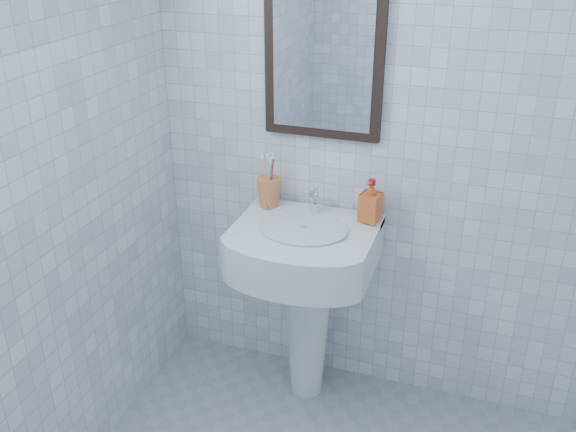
% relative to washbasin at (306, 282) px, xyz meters
% --- Properties ---
extents(wall_back, '(2.20, 0.02, 2.50)m').
position_rel_washbasin_xyz_m(wall_back, '(0.35, 0.21, 0.63)').
color(wall_back, white).
rests_on(wall_back, ground).
extents(washbasin, '(0.60, 0.44, 0.92)m').
position_rel_washbasin_xyz_m(washbasin, '(0.00, 0.00, 0.00)').
color(washbasin, white).
rests_on(washbasin, ground).
extents(faucet, '(0.05, 0.11, 0.12)m').
position_rel_washbasin_xyz_m(faucet, '(0.00, 0.11, 0.34)').
color(faucet, silver).
rests_on(faucet, washbasin).
extents(toothbrush_cup, '(0.12, 0.12, 0.13)m').
position_rel_washbasin_xyz_m(toothbrush_cup, '(-0.22, 0.12, 0.36)').
color(toothbrush_cup, orange).
rests_on(toothbrush_cup, washbasin).
extents(soap_dispenser, '(0.10, 0.10, 0.19)m').
position_rel_washbasin_xyz_m(soap_dispenser, '(0.25, 0.11, 0.39)').
color(soap_dispenser, red).
rests_on(soap_dispenser, washbasin).
extents(wall_mirror, '(0.50, 0.04, 0.62)m').
position_rel_washbasin_xyz_m(wall_mirror, '(0.00, 0.19, 0.93)').
color(wall_mirror, black).
rests_on(wall_mirror, wall_back).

